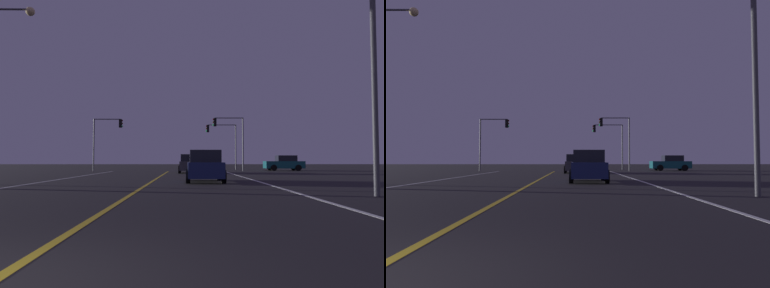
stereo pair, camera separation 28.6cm
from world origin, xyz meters
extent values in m
cube|color=silver|center=(5.83, 14.07, 0.00)|extent=(0.16, 40.14, 0.01)
cube|color=silver|center=(-5.83, 14.07, 0.00)|extent=(0.16, 40.14, 0.01)
cube|color=gold|center=(0.00, 14.07, 0.00)|extent=(0.16, 40.14, 0.01)
cylinder|color=black|center=(1.29, 30.84, 0.34)|extent=(0.22, 0.68, 0.68)
cylinder|color=black|center=(3.09, 30.84, 0.34)|extent=(0.22, 0.68, 0.68)
cylinder|color=black|center=(1.29, 28.14, 0.34)|extent=(0.22, 0.68, 0.68)
cylinder|color=black|center=(3.09, 28.14, 0.34)|extent=(0.22, 0.68, 0.68)
cube|color=#38383D|center=(2.19, 29.49, 0.66)|extent=(1.80, 4.30, 0.80)
cube|color=black|center=(2.19, 29.24, 1.38)|extent=(1.60, 2.10, 0.64)
cube|color=red|center=(1.59, 27.39, 0.76)|extent=(0.24, 0.08, 0.16)
cube|color=red|center=(2.79, 27.39, 0.76)|extent=(0.24, 0.08, 0.16)
cylinder|color=black|center=(11.45, 35.44, 0.34)|extent=(0.68, 0.22, 0.68)
cylinder|color=black|center=(11.45, 37.24, 0.34)|extent=(0.68, 0.22, 0.68)
cylinder|color=black|center=(14.15, 35.44, 0.34)|extent=(0.68, 0.22, 0.68)
cylinder|color=black|center=(14.15, 37.24, 0.34)|extent=(0.68, 0.22, 0.68)
cube|color=#145156|center=(12.80, 36.34, 0.66)|extent=(4.30, 1.80, 0.80)
cube|color=black|center=(13.05, 36.34, 1.38)|extent=(2.10, 1.60, 0.64)
cube|color=red|center=(14.90, 35.74, 0.76)|extent=(0.08, 0.24, 0.16)
cube|color=red|center=(14.90, 36.94, 0.76)|extent=(0.08, 0.24, 0.16)
cylinder|color=black|center=(1.97, 17.57, 0.34)|extent=(0.22, 0.68, 0.68)
cylinder|color=black|center=(3.77, 17.57, 0.34)|extent=(0.22, 0.68, 0.68)
cylinder|color=black|center=(1.97, 14.87, 0.34)|extent=(0.22, 0.68, 0.68)
cylinder|color=black|center=(3.77, 14.87, 0.34)|extent=(0.22, 0.68, 0.68)
cube|color=navy|center=(2.87, 16.22, 0.66)|extent=(1.80, 4.30, 0.80)
cube|color=black|center=(2.87, 15.97, 1.38)|extent=(1.60, 2.10, 0.64)
cube|color=red|center=(2.27, 14.12, 0.76)|extent=(0.24, 0.08, 0.16)
cube|color=red|center=(3.47, 14.12, 0.76)|extent=(0.24, 0.08, 0.16)
cylinder|color=#4C4C51|center=(7.96, 34.64, 2.87)|extent=(0.14, 0.14, 5.75)
cylinder|color=#4C4C51|center=(6.47, 34.64, 5.70)|extent=(2.99, 0.10, 0.10)
cube|color=black|center=(4.97, 34.64, 5.25)|extent=(0.28, 0.36, 0.90)
sphere|color=#3A0605|center=(4.81, 34.64, 5.55)|extent=(0.20, 0.20, 0.20)
sphere|color=#3C2706|center=(4.81, 34.64, 5.25)|extent=(0.20, 0.20, 0.20)
sphere|color=#19E059|center=(4.81, 34.64, 4.95)|extent=(0.20, 0.20, 0.20)
cylinder|color=#4C4C51|center=(-7.96, 34.64, 2.80)|extent=(0.14, 0.14, 5.59)
cylinder|color=#4C4C51|center=(-6.55, 34.64, 5.54)|extent=(2.81, 0.10, 0.10)
cube|color=black|center=(-5.15, 34.64, 5.09)|extent=(0.28, 0.36, 0.90)
sphere|color=#3A0605|center=(-4.99, 34.64, 5.39)|extent=(0.20, 0.20, 0.20)
sphere|color=#3C2706|center=(-4.99, 34.64, 5.09)|extent=(0.20, 0.20, 0.20)
sphere|color=#19E059|center=(-4.99, 34.64, 4.79)|extent=(0.20, 0.20, 0.20)
cylinder|color=#4C4C51|center=(7.96, 40.14, 2.78)|extent=(0.14, 0.14, 5.55)
cylinder|color=#4C4C51|center=(6.26, 40.14, 5.50)|extent=(3.41, 0.10, 0.10)
cube|color=black|center=(4.55, 40.14, 5.05)|extent=(0.28, 0.36, 0.90)
sphere|color=#3A0605|center=(4.39, 40.14, 5.35)|extent=(0.20, 0.20, 0.20)
sphere|color=#3C2706|center=(4.39, 40.14, 5.05)|extent=(0.20, 0.20, 0.20)
sphere|color=#19E059|center=(4.39, 40.14, 4.75)|extent=(0.20, 0.20, 0.20)
cylinder|color=#4C4C51|center=(8.06, 8.48, 3.89)|extent=(0.18, 0.18, 7.79)
cylinder|color=#4C4C51|center=(-6.94, 14.27, 8.60)|extent=(2.24, 0.10, 0.10)
sphere|color=#F9D88C|center=(-5.82, 14.27, 8.50)|extent=(0.44, 0.44, 0.44)
camera|label=1|loc=(1.87, -2.86, 1.17)|focal=32.93mm
camera|label=2|loc=(2.16, -2.86, 1.17)|focal=32.93mm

